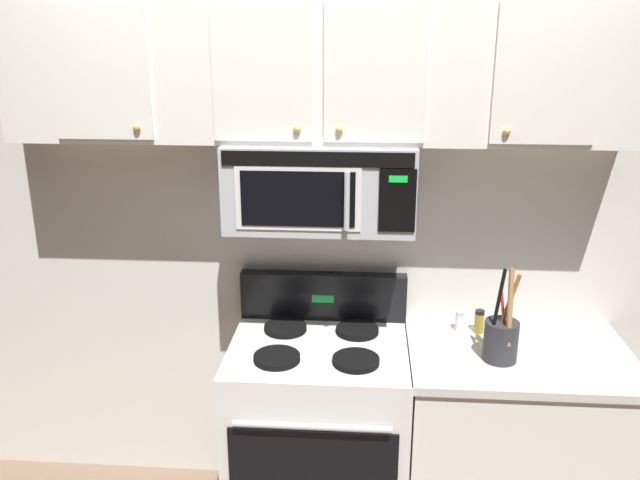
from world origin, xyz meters
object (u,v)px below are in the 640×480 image
at_px(salt_shaker, 460,321).
at_px(spice_jar, 479,322).
at_px(stove_range, 319,433).
at_px(over_range_microwave, 321,184).
at_px(utensil_crock_charcoal, 501,338).

bearing_deg(salt_shaker, spice_jar, -9.08).
bearing_deg(stove_range, over_range_microwave, 90.14).
relative_size(salt_shaker, spice_jar, 0.86).
bearing_deg(spice_jar, stove_range, -165.77).
distance_m(utensil_crock_charcoal, spice_jar, 0.26).
bearing_deg(spice_jar, salt_shaker, 170.92).
relative_size(stove_range, spice_jar, 10.56).
bearing_deg(salt_shaker, stove_range, -162.78).
height_order(stove_range, over_range_microwave, over_range_microwave).
bearing_deg(utensil_crock_charcoal, stove_range, 174.49).
relative_size(over_range_microwave, spice_jar, 7.17).
bearing_deg(over_range_microwave, spice_jar, 4.94).
relative_size(utensil_crock_charcoal, salt_shaker, 4.37).
xyz_separation_m(over_range_microwave, salt_shaker, (0.61, 0.07, -0.63)).
bearing_deg(utensil_crock_charcoal, spice_jar, 100.14).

